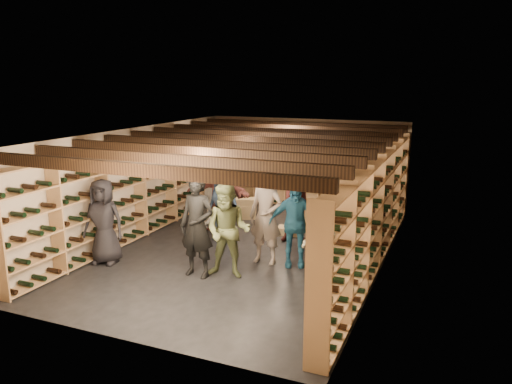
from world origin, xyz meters
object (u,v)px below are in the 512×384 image
at_px(person_3, 326,239).
at_px(person_9, 209,187).
at_px(crate_stack_left, 246,209).
at_px(person_4, 294,224).
at_px(person_7, 266,217).
at_px(person_0, 104,221).
at_px(person_6, 224,205).
at_px(crate_stack_right, 309,217).
at_px(person_5, 220,194).
at_px(person_12, 355,216).
at_px(person_8, 299,207).
at_px(person_2, 228,231).
at_px(person_1, 197,226).
at_px(crate_loose, 289,231).

xyz_separation_m(person_3, person_9, (-3.47, 2.27, 0.17)).
height_order(crate_stack_left, person_4, person_4).
relative_size(crate_stack_left, person_7, 0.33).
height_order(person_0, person_6, person_0).
bearing_deg(crate_stack_right, person_3, -68.37).
bearing_deg(crate_stack_left, person_6, -82.51).
bearing_deg(person_9, person_3, -13.15).
bearing_deg(person_7, person_3, -17.13).
bearing_deg(person_5, person_12, -13.35).
distance_m(person_3, person_12, 1.19).
xyz_separation_m(person_9, person_12, (3.72, -1.12, -0.03)).
bearing_deg(person_7, person_8, 84.71).
xyz_separation_m(crate_stack_right, person_8, (0.09, -1.13, 0.52)).
bearing_deg(person_3, person_2, -139.31).
distance_m(person_1, person_6, 2.13).
relative_size(crate_loose, person_2, 0.29).
distance_m(crate_stack_left, person_8, 2.23).
bearing_deg(person_0, crate_loose, 38.20).
relative_size(person_8, person_12, 0.86).
bearing_deg(person_3, person_5, 171.29).
height_order(crate_stack_right, person_12, person_12).
distance_m(person_3, person_4, 0.89).
relative_size(person_0, person_3, 1.07).
bearing_deg(person_9, crate_stack_right, 37.94).
distance_m(person_0, person_9, 3.10).
bearing_deg(person_4, person_5, 126.89).
bearing_deg(person_7, person_4, 8.07).
xyz_separation_m(person_7, person_12, (1.54, 0.71, -0.00)).
distance_m(person_4, person_9, 3.26).
distance_m(person_0, person_5, 2.94).
relative_size(crate_loose, person_3, 0.33).
xyz_separation_m(crate_loose, person_9, (-2.02, 0.00, 0.85)).
distance_m(crate_stack_right, person_12, 2.44).
relative_size(crate_stack_left, person_5, 0.34).
height_order(person_5, person_6, person_5).
height_order(person_1, person_4, person_1).
height_order(person_0, person_2, person_2).
height_order(crate_stack_right, person_6, person_6).
bearing_deg(person_8, person_3, -82.90).
distance_m(person_3, person_5, 3.60).
height_order(person_0, person_5, person_5).
distance_m(person_6, person_7, 1.69).
bearing_deg(person_8, person_0, -161.91).
bearing_deg(crate_loose, person_4, -67.94).
bearing_deg(person_7, person_6, 146.76).
bearing_deg(person_4, person_7, 165.74).
height_order(person_1, person_2, person_1).
bearing_deg(person_1, person_4, 42.53).
relative_size(crate_loose, person_8, 0.32).
xyz_separation_m(crate_loose, person_4, (0.72, -1.77, 0.73)).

